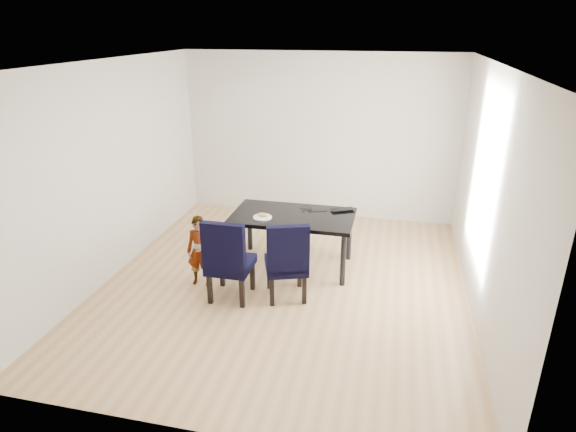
% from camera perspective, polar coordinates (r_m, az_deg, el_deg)
% --- Properties ---
extents(floor, '(4.50, 5.00, 0.01)m').
position_cam_1_polar(floor, '(6.21, -0.41, -8.02)').
color(floor, tan).
rests_on(floor, ground).
extents(ceiling, '(4.50, 5.00, 0.01)m').
position_cam_1_polar(ceiling, '(5.40, -0.49, 17.80)').
color(ceiling, white).
rests_on(ceiling, wall_back).
extents(wall_back, '(4.50, 0.01, 2.70)m').
position_cam_1_polar(wall_back, '(8.03, 3.67, 9.31)').
color(wall_back, silver).
rests_on(wall_back, ground).
extents(wall_front, '(4.50, 0.01, 2.70)m').
position_cam_1_polar(wall_front, '(3.47, -10.02, -8.56)').
color(wall_front, white).
rests_on(wall_front, ground).
extents(wall_left, '(0.01, 5.00, 2.70)m').
position_cam_1_polar(wall_left, '(6.53, -20.18, 5.06)').
color(wall_left, white).
rests_on(wall_left, ground).
extents(wall_right, '(0.01, 5.00, 2.70)m').
position_cam_1_polar(wall_right, '(5.62, 22.59, 2.12)').
color(wall_right, white).
rests_on(wall_right, ground).
extents(dining_table, '(1.60, 0.90, 0.75)m').
position_cam_1_polar(dining_table, '(6.47, 0.59, -2.95)').
color(dining_table, black).
rests_on(dining_table, floor).
extents(chair_left, '(0.50, 0.52, 1.04)m').
position_cam_1_polar(chair_left, '(5.73, -6.83, -4.90)').
color(chair_left, black).
rests_on(chair_left, floor).
extents(chair_right, '(0.62, 0.63, 1.01)m').
position_cam_1_polar(chair_right, '(5.71, -0.23, -5.06)').
color(chair_right, black).
rests_on(chair_right, floor).
extents(child, '(0.36, 0.26, 0.91)m').
position_cam_1_polar(child, '(6.10, -10.39, -4.11)').
color(child, orange).
rests_on(child, floor).
extents(plate, '(0.27, 0.27, 0.01)m').
position_cam_1_polar(plate, '(6.23, -3.05, -0.15)').
color(plate, white).
rests_on(plate, dining_table).
extents(sandwich, '(0.13, 0.07, 0.05)m').
position_cam_1_polar(sandwich, '(6.22, -3.04, 0.14)').
color(sandwich, gold).
rests_on(sandwich, plate).
extents(laptop, '(0.38, 0.33, 0.03)m').
position_cam_1_polar(laptop, '(6.54, 6.34, 0.88)').
color(laptop, black).
rests_on(laptop, dining_table).
extents(cable_tangle, '(0.16, 0.16, 0.01)m').
position_cam_1_polar(cable_tangle, '(6.44, 2.27, 0.59)').
color(cable_tangle, black).
rests_on(cable_tangle, dining_table).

